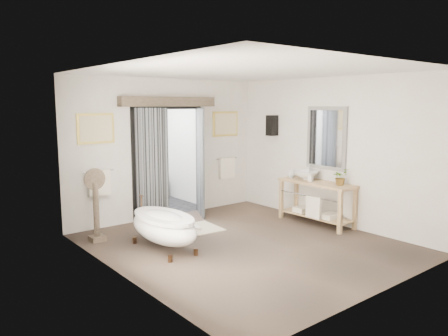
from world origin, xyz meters
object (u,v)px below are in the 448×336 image
at_px(vanity, 316,199).
at_px(rug, 188,230).
at_px(basin, 306,175).
at_px(clawfoot_tub, 164,226).

relative_size(vanity, rug, 1.33).
bearing_deg(basin, vanity, -102.65).
bearing_deg(rug, clawfoot_tub, -145.26).
bearing_deg(basin, rug, 151.84).
relative_size(clawfoot_tub, vanity, 1.01).
distance_m(rug, basin, 2.62).
height_order(vanity, basin, basin).
distance_m(vanity, basin, 0.53).
bearing_deg(clawfoot_tub, vanity, -10.10).
xyz_separation_m(clawfoot_tub, basin, (3.20, -0.26, 0.55)).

